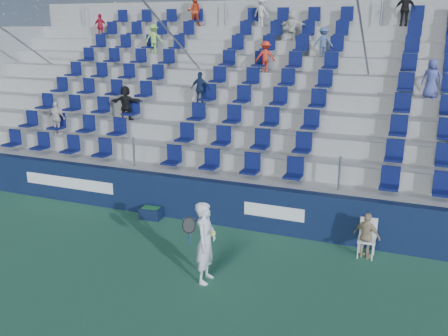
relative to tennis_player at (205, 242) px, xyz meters
name	(u,v)px	position (x,y,z in m)	size (l,w,h in m)	color
ground	(166,275)	(-0.90, -0.10, -0.88)	(70.00, 70.00, 0.00)	#2A6244
sponsor_wall	(222,203)	(-0.89, 3.05, -0.28)	(24.00, 0.32, 1.20)	#101C3B
grandstand	(277,117)	(-0.90, 8.15, 1.25)	(24.00, 8.17, 6.63)	#A5A5A0
tennis_player	(205,242)	(0.00, 0.00, 0.00)	(0.69, 0.68, 1.76)	silver
line_judge_chair	(367,235)	(2.99, 2.55, -0.36)	(0.43, 0.44, 0.91)	white
line_judge	(367,236)	(2.99, 2.40, -0.33)	(0.65, 0.27, 1.10)	tan
ball_bin	(151,213)	(-2.89, 2.65, -0.70)	(0.61, 0.42, 0.33)	#0D1732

